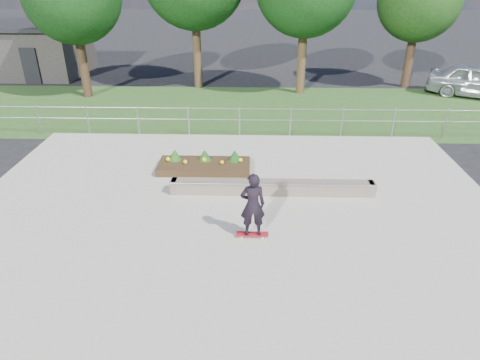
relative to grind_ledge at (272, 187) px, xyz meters
name	(u,v)px	position (x,y,z in m)	size (l,w,h in m)	color
ground	(230,248)	(-1.11, -2.70, -0.26)	(120.00, 120.00, 0.00)	black
grass_verge	(242,109)	(-1.11, 8.30, -0.25)	(30.00, 8.00, 0.02)	#28481D
concrete_slab	(230,247)	(-1.11, -2.70, -0.23)	(15.00, 15.00, 0.06)	#9E998C
fence	(239,118)	(-1.11, 4.80, 0.51)	(20.06, 0.06, 1.20)	gray
building	(16,49)	(-15.11, 15.30, 1.25)	(8.40, 5.40, 3.00)	#2A2825
tree_far_right	(419,0)	(7.89, 12.80, 4.21)	(4.20, 4.20, 6.60)	black
grind_ledge	(272,187)	(0.00, 0.00, 0.00)	(6.00, 0.44, 0.43)	brown
planter_bed	(204,164)	(-2.17, 1.60, -0.02)	(3.00, 1.20, 0.61)	black
skateboarder	(253,205)	(-0.57, -2.26, 0.70)	(0.80, 0.46, 1.75)	white
parked_car	(479,81)	(10.88, 10.81, 0.56)	(1.95, 4.85, 1.65)	#A3A9AD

